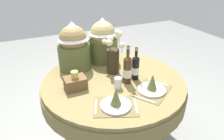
{
  "coord_description": "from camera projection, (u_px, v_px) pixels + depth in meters",
  "views": [
    {
      "loc": [
        -0.73,
        -1.55,
        1.74
      ],
      "look_at": [
        0.0,
        0.03,
        0.84
      ],
      "focal_mm": 33.24,
      "sensor_mm": 36.0,
      "label": 1
    }
  ],
  "objects": [
    {
      "name": "flower_vase",
      "position": [
        113.0,
        55.0,
        2.02
      ],
      "size": [
        0.17,
        0.27,
        0.43
      ],
      "color": "#332819",
      "rests_on": "dining_table"
    },
    {
      "name": "place_setting_right",
      "position": [
        152.0,
        86.0,
        1.77
      ],
      "size": [
        0.43,
        0.4,
        0.16
      ],
      "color": "brown",
      "rests_on": "dining_table"
    },
    {
      "name": "gift_tub_back_centre",
      "position": [
        103.0,
        39.0,
        2.24
      ],
      "size": [
        0.32,
        0.32,
        0.49
      ],
      "color": "#566033",
      "rests_on": "dining_table"
    },
    {
      "name": "woven_basket_side_left",
      "position": [
        75.0,
        82.0,
        1.81
      ],
      "size": [
        0.19,
        0.14,
        0.17
      ],
      "color": "brown",
      "rests_on": "dining_table"
    },
    {
      "name": "ground",
      "position": [
        113.0,
        137.0,
        2.33
      ],
      "size": [
        8.0,
        8.0,
        0.0
      ],
      "primitive_type": "plane",
      "color": "gray"
    },
    {
      "name": "tumbler_near_left",
      "position": [
        118.0,
        83.0,
        1.81
      ],
      "size": [
        0.06,
        0.06,
        0.1
      ],
      "primitive_type": "cylinder",
      "color": "silver",
      "rests_on": "dining_table"
    },
    {
      "name": "wine_bottle_centre",
      "position": [
        135.0,
        67.0,
        1.92
      ],
      "size": [
        0.07,
        0.07,
        0.32
      ],
      "color": "black",
      "rests_on": "dining_table"
    },
    {
      "name": "dining_table",
      "position": [
        113.0,
        91.0,
        2.04
      ],
      "size": [
        1.37,
        1.37,
        0.76
      ],
      "color": "olive",
      "rests_on": "ground"
    },
    {
      "name": "wine_bottle_left",
      "position": [
        127.0,
        69.0,
        1.86
      ],
      "size": [
        0.07,
        0.07,
        0.36
      ],
      "color": "#422814",
      "rests_on": "dining_table"
    },
    {
      "name": "gift_tub_back_left",
      "position": [
        73.0,
        44.0,
        2.07
      ],
      "size": [
        0.33,
        0.33,
        0.49
      ],
      "color": "#566033",
      "rests_on": "dining_table"
    },
    {
      "name": "place_setting_left",
      "position": [
        116.0,
        102.0,
        1.58
      ],
      "size": [
        0.41,
        0.37,
        0.16
      ],
      "color": "brown",
      "rests_on": "dining_table"
    }
  ]
}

